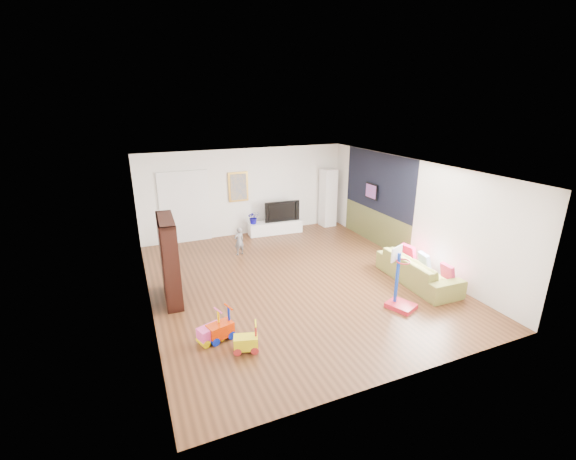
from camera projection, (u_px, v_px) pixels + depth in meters
name	position (u px, v px, depth m)	size (l,w,h in m)	color
floor	(295.00, 280.00, 9.19)	(6.50, 7.50, 0.00)	brown
ceiling	(295.00, 168.00, 8.31)	(6.50, 7.50, 0.00)	white
wall_back	(246.00, 192.00, 12.01)	(6.50, 0.00, 2.70)	white
wall_front	(402.00, 303.00, 5.49)	(6.50, 0.00, 2.70)	silver
wall_left	(144.00, 247.00, 7.54)	(0.00, 7.50, 2.70)	white
wall_right	(409.00, 211.00, 9.96)	(0.00, 7.50, 2.70)	white
navy_accent	(378.00, 182.00, 11.01)	(0.01, 3.20, 1.70)	black
olive_wainscot	(375.00, 227.00, 11.45)	(0.01, 3.20, 1.00)	brown
doorway	(185.00, 208.00, 11.37)	(1.45, 0.06, 2.10)	white
painting_back	(238.00, 187.00, 11.82)	(0.62, 0.06, 0.92)	gold
artwork_right	(371.00, 191.00, 11.26)	(0.04, 0.56, 0.46)	#7F3F8C
media_console	(275.00, 227.00, 12.37)	(1.72, 0.43, 0.40)	white
tall_cabinet	(328.00, 198.00, 12.92)	(0.45, 0.45, 1.94)	white
bookshelf	(169.00, 260.00, 8.05)	(0.33, 1.25, 1.83)	black
sofa	(418.00, 270.00, 9.01)	(2.18, 0.85, 0.64)	olive
basketball_hoop	(404.00, 279.00, 7.77)	(0.45, 0.55, 1.32)	red
ride_on_yellow	(246.00, 338.00, 6.53)	(0.41, 0.25, 0.54)	yellow
ride_on_orange	(220.00, 325.00, 6.84)	(0.45, 0.28, 0.61)	red
ride_on_pink	(210.00, 328.00, 6.78)	(0.43, 0.27, 0.57)	#E73D99
child	(239.00, 241.00, 10.59)	(0.29, 0.19, 0.79)	slate
tv	(281.00, 211.00, 12.29)	(1.14, 0.15, 0.66)	black
vase_plant	(254.00, 217.00, 12.00)	(0.37, 0.32, 0.41)	#0C0689
pillow_left	(448.00, 272.00, 8.47)	(0.09, 0.34, 0.34)	#BC2753
pillow_center	(425.00, 261.00, 9.04)	(0.10, 0.38, 0.38)	silver
pillow_right	(409.00, 252.00, 9.54)	(0.10, 0.39, 0.39)	#BD1140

